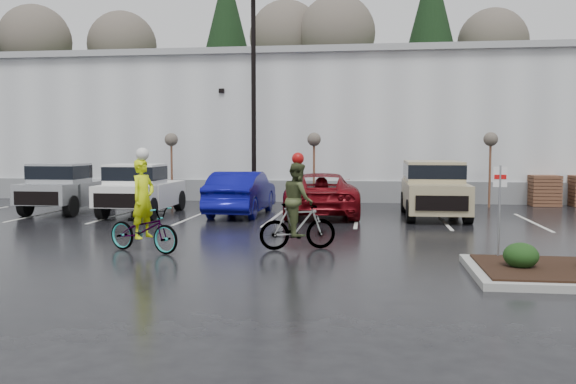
# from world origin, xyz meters

# --- Properties ---
(ground) EXTENTS (120.00, 120.00, 0.00)m
(ground) POSITION_xyz_m (0.00, 0.00, 0.00)
(ground) COLOR black
(ground) RESTS_ON ground
(warehouse) EXTENTS (60.50, 15.50, 7.20)m
(warehouse) POSITION_xyz_m (0.00, 21.99, 3.65)
(warehouse) COLOR silver
(warehouse) RESTS_ON ground
(wooded_ridge) EXTENTS (80.00, 25.00, 6.00)m
(wooded_ridge) POSITION_xyz_m (0.00, 45.00, 3.00)
(wooded_ridge) COLOR #223F1A
(wooded_ridge) RESTS_ON ground
(lamppost) EXTENTS (0.50, 1.00, 9.22)m
(lamppost) POSITION_xyz_m (-4.00, 12.00, 5.69)
(lamppost) COLOR black
(lamppost) RESTS_ON ground
(sapling_west) EXTENTS (0.60, 0.60, 3.20)m
(sapling_west) POSITION_xyz_m (-8.00, 13.00, 2.73)
(sapling_west) COLOR #532E21
(sapling_west) RESTS_ON ground
(sapling_mid) EXTENTS (0.60, 0.60, 3.20)m
(sapling_mid) POSITION_xyz_m (-1.50, 13.00, 2.73)
(sapling_mid) COLOR #532E21
(sapling_mid) RESTS_ON ground
(sapling_east) EXTENTS (0.60, 0.60, 3.20)m
(sapling_east) POSITION_xyz_m (6.00, 13.00, 2.73)
(sapling_east) COLOR #532E21
(sapling_east) RESTS_ON ground
(pallet_stack_a) EXTENTS (1.20, 1.20, 1.35)m
(pallet_stack_a) POSITION_xyz_m (8.50, 14.00, 0.68)
(pallet_stack_a) COLOR #532E21
(pallet_stack_a) RESTS_ON ground
(shrub_a) EXTENTS (0.70, 0.70, 0.52)m
(shrub_a) POSITION_xyz_m (4.00, -1.00, 0.41)
(shrub_a) COLOR black
(shrub_a) RESTS_ON curb_island
(fire_lane_sign) EXTENTS (0.30, 0.05, 2.20)m
(fire_lane_sign) POSITION_xyz_m (3.80, 0.20, 1.41)
(fire_lane_sign) COLOR gray
(fire_lane_sign) RESTS_ON ground
(pickup_silver) EXTENTS (2.10, 5.20, 1.96)m
(pickup_silver) POSITION_xyz_m (-10.87, 9.12, 0.98)
(pickup_silver) COLOR #A8ACB0
(pickup_silver) RESTS_ON ground
(pickup_white) EXTENTS (2.10, 5.20, 1.96)m
(pickup_white) POSITION_xyz_m (-7.64, 8.66, 0.98)
(pickup_white) COLOR white
(pickup_white) RESTS_ON ground
(car_blue) EXTENTS (1.88, 5.08, 1.66)m
(car_blue) POSITION_xyz_m (-3.91, 8.97, 0.83)
(car_blue) COLOR #0B0C80
(car_blue) RESTS_ON ground
(car_red) EXTENTS (3.12, 5.97, 1.60)m
(car_red) POSITION_xyz_m (-0.87, 9.27, 0.80)
(car_red) COLOR maroon
(car_red) RESTS_ON ground
(suv_tan) EXTENTS (2.20, 5.10, 2.06)m
(suv_tan) POSITION_xyz_m (3.29, 9.12, 1.03)
(suv_tan) COLOR tan
(suv_tan) RESTS_ON ground
(cyclist_hivis) EXTENTS (2.26, 1.46, 2.59)m
(cyclist_hivis) POSITION_xyz_m (-4.61, 0.64, 0.79)
(cyclist_hivis) COLOR #3F3F44
(cyclist_hivis) RESTS_ON ground
(cyclist_olive) EXTENTS (1.97, 1.17, 2.47)m
(cyclist_olive) POSITION_xyz_m (-0.86, 1.50, 0.89)
(cyclist_olive) COLOR #3F3F44
(cyclist_olive) RESTS_ON ground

